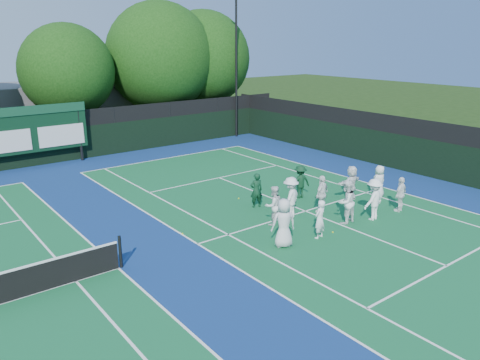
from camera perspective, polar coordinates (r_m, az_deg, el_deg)
ground at (r=19.64m, az=10.06°, el=-4.60°), size 120.00×120.00×0.00m
court_apron at (r=16.80m, az=-6.68°, el=-8.22°), size 34.00×32.00×0.01m
near_court at (r=20.27m, az=7.97°, el=-3.78°), size 11.05×23.85×0.01m
back_fence at (r=29.73m, az=-22.05°, el=4.46°), size 34.00×0.08×3.00m
divider_fence_right at (r=26.87m, az=21.70°, el=3.29°), size 0.08×32.00×3.00m
scoreboard at (r=28.94m, az=-23.91°, el=5.62°), size 6.00×0.21×3.55m
clubhouse at (r=38.33m, az=-19.83°, el=8.18°), size 18.00×6.00×4.00m
light_pole_right at (r=35.02m, az=-0.47°, el=15.50°), size 1.20×0.30×10.12m
tree_c at (r=33.44m, az=-20.07°, el=12.14°), size 6.09×6.09×8.16m
tree_d at (r=36.12m, az=-9.55°, el=14.25°), size 7.94×7.94×9.81m
tree_e at (r=38.09m, az=-4.37°, el=14.32°), size 7.31×7.31×9.32m
tennis_ball_0 at (r=18.24m, az=11.24°, el=-6.26°), size 0.07×0.07×0.07m
tennis_ball_2 at (r=21.66m, az=16.43°, el=-2.91°), size 0.07×0.07×0.07m
tennis_ball_3 at (r=17.90m, az=-7.04°, el=-6.51°), size 0.07×0.07×0.07m
tennis_ball_4 at (r=21.58m, az=-0.16°, el=-2.27°), size 0.07×0.07×0.07m
player_front_0 at (r=16.54m, az=5.34°, el=-5.24°), size 1.02×0.86×1.78m
player_front_1 at (r=17.46m, az=9.69°, el=-4.75°), size 0.60×0.46×1.47m
player_front_2 at (r=19.03m, az=12.79°, el=-2.62°), size 0.90×0.73×1.78m
player_front_3 at (r=19.68m, az=15.99°, el=-2.28°), size 1.17×0.74×1.73m
player_front_4 at (r=21.01m, az=18.99°, el=-1.66°), size 0.94×0.52×1.52m
player_back_0 at (r=18.47m, az=4.11°, el=-3.12°), size 0.85×0.70×1.60m
player_back_1 at (r=19.20m, az=6.18°, el=-2.17°), size 1.28×1.00×1.74m
player_back_2 at (r=20.02m, az=9.96°, el=-1.70°), size 1.03×0.65×1.63m
player_back_3 at (r=21.82m, az=13.39°, el=-0.37°), size 1.54×0.60×1.62m
player_back_4 at (r=22.55m, az=16.59°, el=-0.19°), size 0.77×0.52×1.53m
coach_left at (r=20.34m, az=2.00°, el=-1.28°), size 0.65×0.52×1.55m
coach_right at (r=21.72m, az=7.35°, el=-0.22°), size 1.11×0.79×1.55m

